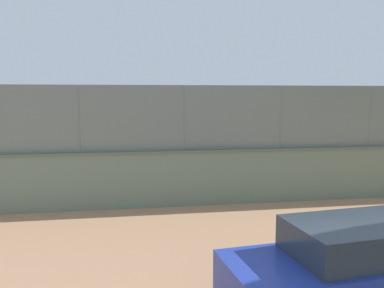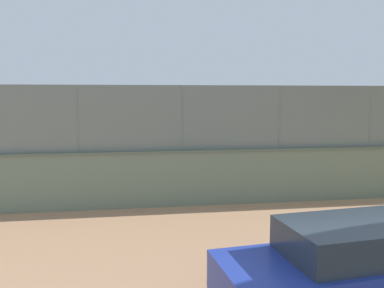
{
  "view_description": "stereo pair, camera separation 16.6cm",
  "coord_description": "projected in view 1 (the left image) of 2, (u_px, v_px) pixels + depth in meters",
  "views": [
    {
      "loc": [
        3.27,
        23.83,
        3.62
      ],
      "look_at": [
        1.09,
        5.93,
        1.39
      ],
      "focal_mm": 37.11,
      "sensor_mm": 36.0,
      "label": 1
    },
    {
      "loc": [
        3.11,
        23.85,
        3.62
      ],
      "look_at": [
        1.09,
        5.93,
        1.39
      ],
      "focal_mm": 37.11,
      "sensor_mm": 36.0,
      "label": 2
    }
  ],
  "objects": [
    {
      "name": "courtside_bench",
      "position": [
        336.0,
        177.0,
        15.35
      ],
      "size": [
        1.61,
        0.44,
        0.87
      ],
      "color": "brown",
      "rests_on": "ground_plane"
    },
    {
      "name": "player_near_wall_returning",
      "position": [
        209.0,
        137.0,
        24.81
      ],
      "size": [
        1.3,
        0.79,
        1.71
      ],
      "color": "#B2B2B2",
      "rests_on": "ground_plane"
    },
    {
      "name": "ground_plane",
      "position": [
        198.0,
        154.0,
        24.32
      ],
      "size": [
        260.0,
        260.0,
        0.0
      ],
      "primitive_type": "plane",
      "color": "tan"
    },
    {
      "name": "perimeter_wall",
      "position": [
        279.0,
        174.0,
        13.53
      ],
      "size": [
        33.51,
        1.69,
        1.84
      ],
      "color": "slate",
      "rests_on": "ground_plane"
    },
    {
      "name": "sports_ball",
      "position": [
        223.0,
        156.0,
        22.97
      ],
      "size": [
        0.21,
        0.21,
        0.21
      ],
      "primitive_type": "sphere",
      "color": "white",
      "rests_on": "ground_plane"
    },
    {
      "name": "fence_panel_on_wall",
      "position": [
        281.0,
        117.0,
        13.29
      ],
      "size": [
        32.9,
        1.34,
        2.09
      ],
      "color": "slate",
      "rests_on": "perimeter_wall"
    },
    {
      "name": "parked_car_blue",
      "position": [
        351.0,
        266.0,
        6.57
      ],
      "size": [
        4.35,
        2.37,
        1.55
      ],
      "color": "#23389E",
      "rests_on": "ground_plane"
    },
    {
      "name": "player_foreground_swinging",
      "position": [
        108.0,
        151.0,
        18.76
      ],
      "size": [
        0.68,
        1.0,
        1.68
      ],
      "color": "navy",
      "rests_on": "ground_plane"
    }
  ]
}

